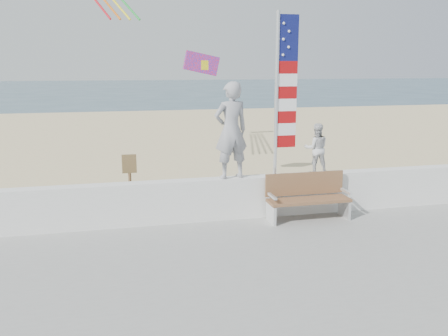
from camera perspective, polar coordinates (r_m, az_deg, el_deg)
The scene contains 9 objects.
ground at distance 8.67m, azimuth 1.48°, elevation -11.31°, with size 220.00×220.00×0.00m, color #2D4A5B.
sand at distance 17.15m, azimuth -6.19°, elevation 0.65°, with size 90.00×40.00×0.08m, color beige.
seawall at distance 10.29m, azimuth -1.34°, elevation -3.74°, with size 30.00×0.35×0.90m, color white.
adult at distance 10.08m, azimuth 0.85°, elevation 4.53°, with size 0.75×0.49×2.06m, color #99989E.
child at distance 10.79m, azimuth 11.03°, elevation 2.32°, with size 0.55×0.43×1.13m, color silver.
bench at distance 10.45m, azimuth 9.98°, elevation -3.35°, with size 1.80×0.57×1.00m.
flag at distance 10.33m, azimuth 7.02°, elevation 9.54°, with size 0.50×0.08×3.50m.
parafoil_kite at distance 13.06m, azimuth -2.65°, elevation 12.44°, with size 0.99×0.28×0.68m.
sign at distance 10.80m, azimuth -11.25°, elevation -1.49°, with size 0.32×0.07×1.46m.
Camera 1 is at (-2.04, -7.68, 3.46)m, focal length 38.00 mm.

